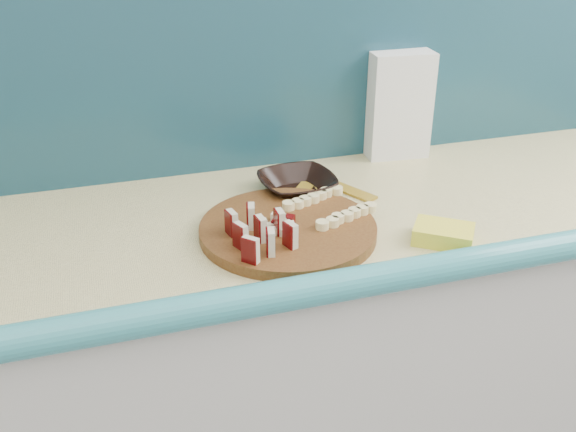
% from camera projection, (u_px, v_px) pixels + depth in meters
% --- Properties ---
extents(kitchen_counter, '(2.20, 0.63, 0.91)m').
position_uv_depth(kitchen_counter, '(256.00, 382.00, 1.58)').
color(kitchen_counter, silver).
rests_on(kitchen_counter, ground).
extents(backsplash, '(2.20, 0.02, 0.50)m').
position_uv_depth(backsplash, '(218.00, 70.00, 1.51)').
color(backsplash, teal).
rests_on(backsplash, kitchen_counter).
extents(cutting_board, '(0.46, 0.46, 0.02)m').
position_uv_depth(cutting_board, '(288.00, 230.00, 1.30)').
color(cutting_board, '#49240F').
rests_on(cutting_board, kitchen_counter).
extents(apple_wedges, '(0.12, 0.16, 0.05)m').
position_uv_depth(apple_wedges, '(259.00, 231.00, 1.22)').
color(apple_wedges, beige).
rests_on(apple_wedges, cutting_board).
extents(apple_chunks, '(0.06, 0.06, 0.02)m').
position_uv_depth(apple_chunks, '(279.00, 224.00, 1.28)').
color(apple_chunks, beige).
rests_on(apple_chunks, cutting_board).
extents(banana_slices, '(0.19, 0.17, 0.02)m').
position_uv_depth(banana_slices, '(329.00, 206.00, 1.36)').
color(banana_slices, '#F6E296').
rests_on(banana_slices, cutting_board).
extents(brown_bowl, '(0.19, 0.19, 0.04)m').
position_uv_depth(brown_bowl, '(297.00, 185.00, 1.48)').
color(brown_bowl, black).
rests_on(brown_bowl, kitchen_counter).
extents(flour_bag, '(0.17, 0.13, 0.27)m').
position_uv_depth(flour_bag, '(396.00, 103.00, 1.65)').
color(flour_bag, white).
rests_on(flour_bag, kitchen_counter).
extents(sponge, '(0.14, 0.13, 0.03)m').
position_uv_depth(sponge, '(443.00, 234.00, 1.28)').
color(sponge, '#FFF843').
rests_on(sponge, kitchen_counter).
extents(banana_peel, '(0.23, 0.19, 0.01)m').
position_uv_depth(banana_peel, '(323.00, 190.00, 1.50)').
color(banana_peel, gold).
rests_on(banana_peel, kitchen_counter).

